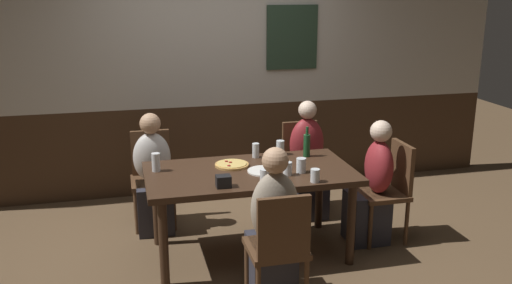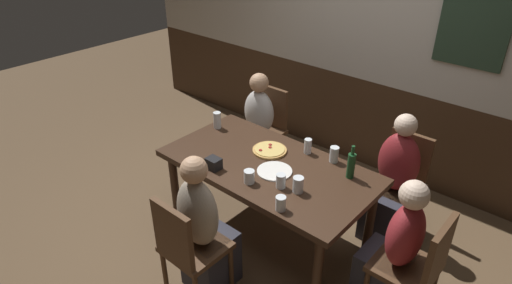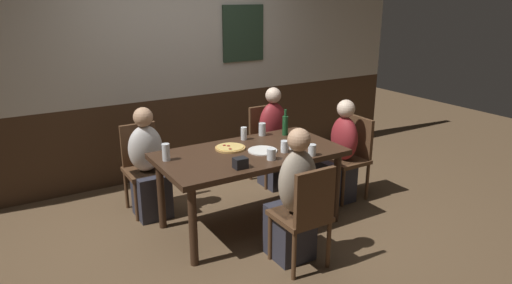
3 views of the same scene
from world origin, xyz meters
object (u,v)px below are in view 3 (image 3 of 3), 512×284
at_px(person_mid_near, 294,206).
at_px(person_left_far, 149,171).
at_px(chair_head_east, 351,153).
at_px(pint_glass_pale, 262,130).
at_px(beer_glass_tall, 166,153).
at_px(beer_bottle_green, 285,125).
at_px(person_right_far, 275,145).
at_px(pizza, 230,148).
at_px(chair_left_far, 143,163).
at_px(plate_white_large, 262,151).
at_px(person_head_east, 339,159).
at_px(tumbler_water, 293,143).
at_px(chair_right_far, 267,140).
at_px(pint_glass_amber, 312,150).
at_px(pint_glass_stout, 271,155).
at_px(chair_mid_near, 306,212).
at_px(condiment_caddy, 240,163).
at_px(dining_table, 250,160).
at_px(tumbler_short, 244,134).
at_px(beer_glass_half, 285,147).

relative_size(person_mid_near, person_left_far, 1.05).
bearing_deg(chair_head_east, pint_glass_pale, 157.53).
distance_m(beer_glass_tall, beer_bottle_green, 1.32).
height_order(person_right_far, pizza, person_right_far).
height_order(pizza, pint_glass_pale, pint_glass_pale).
bearing_deg(beer_glass_tall, chair_left_far, 90.20).
bearing_deg(person_left_far, plate_white_large, -41.64).
xyz_separation_m(person_head_east, pizza, (-1.21, 0.16, 0.29)).
distance_m(chair_head_east, tumbler_water, 0.93).
height_order(person_head_east, pint_glass_pale, person_head_east).
bearing_deg(chair_right_far, tumbler_water, -109.35).
height_order(pizza, pint_glass_amber, pint_glass_amber).
relative_size(pint_glass_stout, plate_white_large, 0.37).
bearing_deg(person_head_east, person_left_far, 159.12).
bearing_deg(person_right_far, person_head_east, -63.36).
bearing_deg(pint_glass_stout, chair_mid_near, -95.18).
distance_m(pint_glass_amber, plate_white_large, 0.46).
distance_m(chair_right_far, chair_left_far, 1.49).
bearing_deg(pint_glass_stout, pint_glass_pale, 64.56).
bearing_deg(condiment_caddy, plate_white_large, 35.15).
distance_m(tumbler_water, beer_bottle_green, 0.45).
height_order(dining_table, chair_right_far, chair_right_far).
xyz_separation_m(beer_bottle_green, condiment_caddy, (-0.85, -0.59, -0.06)).
relative_size(person_mid_near, tumbler_water, 9.63).
relative_size(chair_mid_near, tumbler_short, 6.93).
height_order(pizza, beer_glass_tall, beer_glass_tall).
bearing_deg(tumbler_short, chair_mid_near, -96.25).
distance_m(pint_glass_amber, pint_glass_stout, 0.38).
height_order(person_mid_near, pizza, person_mid_near).
bearing_deg(pint_glass_amber, person_left_far, 137.11).
relative_size(person_head_east, tumbler_short, 8.61).
height_order(chair_left_far, person_right_far, person_right_far).
bearing_deg(beer_glass_tall, pint_glass_pale, 10.31).
xyz_separation_m(person_left_far, pint_glass_amber, (1.17, -1.08, 0.33)).
xyz_separation_m(beer_glass_half, pint_glass_pale, (0.10, 0.55, 0.01)).
relative_size(chair_left_far, plate_white_large, 3.25).
relative_size(dining_table, chair_head_east, 1.92).
distance_m(dining_table, beer_bottle_green, 0.66).
relative_size(tumbler_water, plate_white_large, 0.44).
distance_m(tumbler_water, beer_glass_tall, 1.17).
distance_m(chair_right_far, beer_bottle_green, 0.72).
xyz_separation_m(beer_glass_half, pint_glass_stout, (-0.21, -0.10, -0.01)).
distance_m(beer_glass_half, tumbler_short, 0.54).
xyz_separation_m(chair_right_far, tumbler_water, (-0.35, -1.01, 0.30)).
relative_size(person_right_far, beer_glass_tall, 7.49).
xyz_separation_m(chair_mid_near, beer_glass_tall, (-0.74, 1.04, 0.31)).
height_order(person_right_far, tumbler_water, person_right_far).
height_order(person_head_east, beer_bottle_green, person_head_east).
height_order(pint_glass_amber, tumbler_short, tumbler_short).
distance_m(person_left_far, tumbler_water, 1.45).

